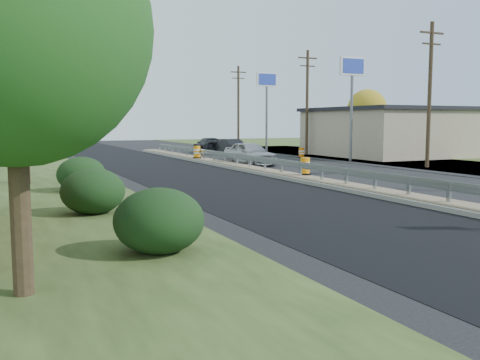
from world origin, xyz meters
name	(u,v)px	position (x,y,z in m)	size (l,w,h in m)	color
ground	(375,194)	(0.00, 0.00, 0.00)	(140.00, 140.00, 0.00)	black
milled_overlay	(194,176)	(-4.40, 10.00, 0.01)	(7.20, 120.00, 0.01)	black
median	(281,175)	(0.00, 8.00, 0.11)	(1.60, 55.00, 0.23)	gray
guardrail	(273,162)	(0.00, 9.00, 0.73)	(0.10, 46.15, 0.72)	silver
retail_building_near	(419,131)	(20.99, 20.00, 2.16)	(18.50, 12.50, 4.27)	tan
pylon_sign_mid	(352,76)	(10.50, 16.00, 6.48)	(2.20, 0.30, 7.90)	slate
pylon_sign_north	(267,87)	(10.50, 30.00, 6.48)	(2.20, 0.30, 7.90)	slate
utility_pole_smid	(430,92)	(11.50, 9.00, 4.93)	(1.90, 0.26, 9.40)	#473523
utility_pole_nmid	(307,100)	(11.50, 24.00, 4.93)	(1.90, 0.26, 9.40)	#473523
utility_pole_north	(238,105)	(11.50, 39.00, 4.93)	(1.90, 0.26, 9.40)	#473523
hedge_south	(159,220)	(-11.00, -6.00, 0.76)	(2.09, 2.09, 1.52)	black
hedge_mid	(93,191)	(-11.50, 0.00, 0.76)	(2.09, 2.09, 1.52)	black
hedge_north	(81,174)	(-11.00, 6.00, 0.76)	(2.09, 2.09, 1.52)	black
tree_near_green	(12,28)	(-14.00, -8.00, 4.54)	(4.62, 4.62, 6.86)	#473523
tree_near_red	(23,83)	(-13.00, 10.00, 4.86)	(4.95, 4.95, 7.35)	#473523
tree_far_yellow	(367,109)	(26.00, 34.00, 4.54)	(4.62, 4.62, 6.86)	#473523
barrel_median_mid	(305,167)	(0.46, 6.28, 0.67)	(0.62, 0.62, 0.91)	black
barrel_median_far	(197,152)	(-0.21, 20.98, 0.67)	(0.63, 0.63, 0.92)	black
barrel_shoulder_mid	(301,153)	(9.20, 21.07, 0.40)	(0.57, 0.57, 0.84)	black
barrel_shoulder_far	(240,149)	(7.00, 28.78, 0.42)	(0.60, 0.60, 0.88)	black
car_silver	(250,153)	(1.80, 15.77, 0.83)	(1.95, 4.85, 1.65)	#A7A7AB
car_dark_mid	(233,147)	(5.41, 26.87, 0.72)	(1.53, 4.38, 1.44)	black
car_dark_far	(208,145)	(4.84, 31.51, 0.73)	(2.06, 5.06, 1.47)	black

